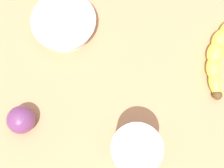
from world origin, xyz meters
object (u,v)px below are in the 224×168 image
smoothie_glass (135,151)px  plum_fruit (21,120)px  ceramic_bowl (64,23)px  banana (222,48)px

smoothie_glass → plum_fruit: smoothie_glass is taller
ceramic_bowl → banana: bearing=-168.5°
smoothie_glass → plum_fruit: 23.84cm
smoothie_glass → plum_fruit: (23.54, 1.94, -3.22)cm
smoothie_glass → ceramic_bowl: 32.51cm
banana → ceramic_bowl: size_ratio=1.57×
smoothie_glass → ceramic_bowl: (24.18, -21.45, -3.45)cm
ceramic_bowl → smoothie_glass: bearing=138.4°
banana → plum_fruit: (34.23, 30.51, 1.13)cm
smoothie_glass → banana: bearing=-110.5°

